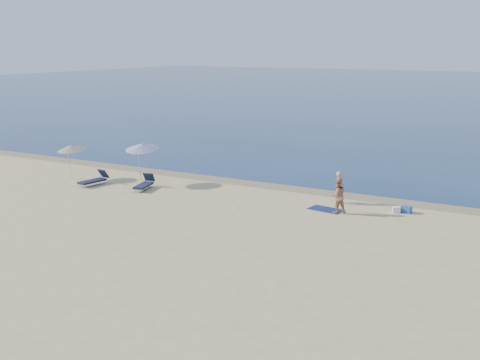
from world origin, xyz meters
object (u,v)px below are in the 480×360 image
(person_right, at_px, (337,196))
(blue_cooler, at_px, (407,209))
(person_left, at_px, (340,187))
(umbrella_near, at_px, (142,146))

(person_right, height_order, blue_cooler, person_right)
(person_left, xyz_separation_m, blue_cooler, (3.45, -0.17, -0.65))
(person_left, height_order, blue_cooler, person_left)
(person_right, distance_m, blue_cooler, 3.41)
(umbrella_near, bearing_deg, blue_cooler, -7.29)
(blue_cooler, distance_m, umbrella_near, 15.06)
(person_right, xyz_separation_m, umbrella_near, (-11.97, 0.46, 1.33))
(person_right, distance_m, umbrella_near, 12.06)
(person_right, bearing_deg, umbrella_near, -50.03)
(blue_cooler, relative_size, umbrella_near, 0.18)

